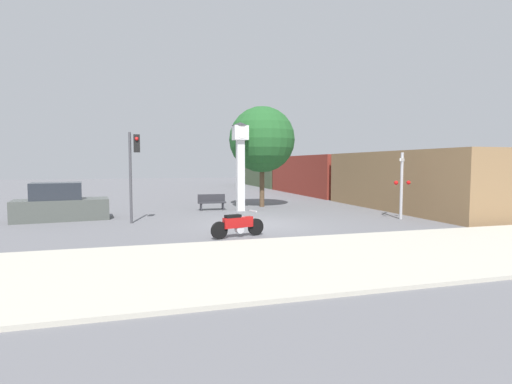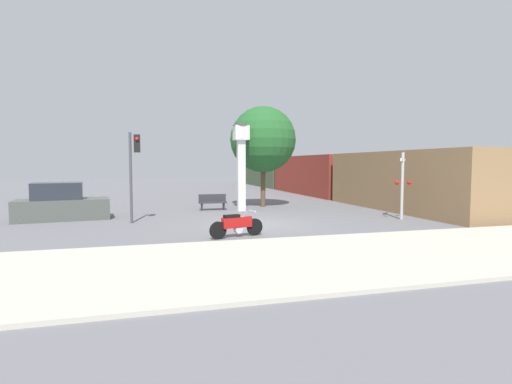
# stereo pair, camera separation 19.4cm
# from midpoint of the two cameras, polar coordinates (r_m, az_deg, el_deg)

# --- Properties ---
(ground_plane) EXTENTS (120.00, 120.00, 0.00)m
(ground_plane) POSITION_cam_midpoint_polar(r_m,az_deg,el_deg) (17.75, -0.42, -4.65)
(ground_plane) COLOR slate
(sidewalk_strip) EXTENTS (36.00, 6.00, 0.10)m
(sidewalk_strip) POSITION_cam_midpoint_polar(r_m,az_deg,el_deg) (11.47, 8.99, -9.28)
(sidewalk_strip) COLOR #BCB7A8
(sidewalk_strip) RESTS_ON ground_plane
(motorcycle) EXTENTS (2.11, 0.74, 0.95)m
(motorcycle) POSITION_cam_midpoint_polar(r_m,az_deg,el_deg) (14.64, -2.99, -4.71)
(motorcycle) COLOR black
(motorcycle) RESTS_ON ground_plane
(clock_tower) EXTENTS (0.96, 0.96, 5.04)m
(clock_tower) POSITION_cam_midpoint_polar(r_m,az_deg,el_deg) (22.74, -2.50, 5.54)
(clock_tower) COLOR white
(clock_tower) RESTS_ON ground_plane
(freight_train) EXTENTS (2.80, 39.30, 3.40)m
(freight_train) POSITION_cam_midpoint_polar(r_m,az_deg,el_deg) (36.25, 7.52, 2.45)
(freight_train) COLOR olive
(freight_train) RESTS_ON ground_plane
(traffic_light) EXTENTS (0.50, 0.35, 4.10)m
(traffic_light) POSITION_cam_midpoint_polar(r_m,az_deg,el_deg) (18.81, -17.37, 4.28)
(traffic_light) COLOR #47474C
(traffic_light) RESTS_ON ground_plane
(railroad_crossing_signal) EXTENTS (0.90, 0.82, 3.23)m
(railroad_crossing_signal) POSITION_cam_midpoint_polar(r_m,az_deg,el_deg) (20.50, 19.84, 1.27)
(railroad_crossing_signal) COLOR #B7B7BC
(railroad_crossing_signal) RESTS_ON ground_plane
(street_tree) EXTENTS (4.08, 4.08, 6.23)m
(street_tree) POSITION_cam_midpoint_polar(r_m,az_deg,el_deg) (24.94, 0.64, 7.49)
(street_tree) COLOR brown
(street_tree) RESTS_ON ground_plane
(bench) EXTENTS (1.60, 0.44, 0.92)m
(bench) POSITION_cam_midpoint_polar(r_m,az_deg,el_deg) (23.31, -6.57, -1.39)
(bench) COLOR #2D2D33
(bench) RESTS_ON ground_plane
(parked_car) EXTENTS (4.38, 2.29, 1.80)m
(parked_car) POSITION_cam_midpoint_polar(r_m,az_deg,el_deg) (21.27, -26.41, -1.60)
(parked_car) COLOR #4C514C
(parked_car) RESTS_ON ground_plane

